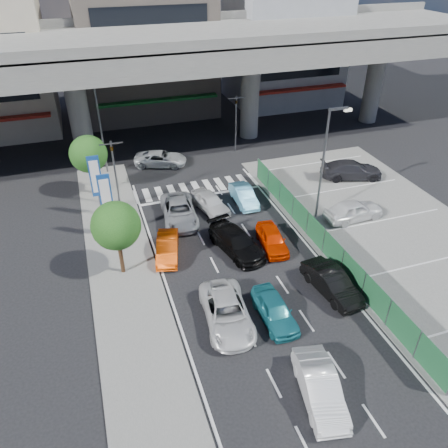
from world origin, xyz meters
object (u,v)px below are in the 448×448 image
object	(u,v)px
signboard_near	(106,198)
hatch_white_back_mid	(320,387)
street_lamp_right	(326,156)
parked_sedan_dgrey	(351,170)
hatch_black_mid_right	(332,283)
traffic_cone	(324,242)
traffic_light_left	(113,158)
street_lamp_left	(101,119)
wagon_silver_front_left	(179,211)
sedan_black_mid	(236,242)
parked_sedan_white	(354,210)
sedan_white_front_mid	(210,202)
taxi_orange_left	(167,248)
tree_far	(88,154)
tree_near	(116,226)
signboard_far	(96,178)
traffic_light_right	(236,110)
kei_truck_front_right	(244,196)
crossing_wagon_silver	(161,159)
taxi_teal_mid	(275,310)
taxi_orange_right	(272,239)
sedan_white_mid_left	(227,312)

from	to	relation	value
signboard_near	hatch_white_back_mid	bearing A→B (deg)	-64.93
street_lamp_right	parked_sedan_dgrey	bearing A→B (deg)	39.39
hatch_black_mid_right	traffic_cone	xyz separation A→B (m)	(1.73, 3.93, -0.28)
traffic_light_left	street_lamp_left	world-z (taller)	street_lamp_left
wagon_silver_front_left	hatch_black_mid_right	bearing A→B (deg)	-52.42
street_lamp_left	traffic_cone	bearing A→B (deg)	-52.31
sedan_black_mid	parked_sedan_white	bearing A→B (deg)	-8.36
wagon_silver_front_left	sedan_white_front_mid	world-z (taller)	wagon_silver_front_left
parked_sedan_dgrey	taxi_orange_left	bearing A→B (deg)	124.93
wagon_silver_front_left	street_lamp_left	bearing A→B (deg)	118.69
tree_far	parked_sedan_white	size ratio (longest dim) A/B	1.12
traffic_light_left	tree_near	bearing A→B (deg)	-95.71
parked_sedan_white	signboard_far	bearing A→B (deg)	67.11
parked_sedan_dgrey	hatch_white_back_mid	bearing A→B (deg)	160.63
hatch_white_back_mid	wagon_silver_front_left	distance (m)	16.20
traffic_light_right	wagon_silver_front_left	distance (m)	13.35
taxi_orange_left	sedan_black_mid	world-z (taller)	sedan_black_mid
signboard_far	parked_sedan_white	distance (m)	18.13
traffic_light_left	parked_sedan_white	size ratio (longest dim) A/B	1.21
traffic_light_left	taxi_orange_left	world-z (taller)	traffic_light_left
street_lamp_right	hatch_black_mid_right	size ratio (longest dim) A/B	1.91
sedan_white_front_mid	hatch_white_back_mid	bearing A→B (deg)	-104.44
kei_truck_front_right	crossing_wagon_silver	distance (m)	9.66
street_lamp_left	traffic_cone	size ratio (longest dim) A/B	11.30
street_lamp_left	street_lamp_right	bearing A→B (deg)	-41.63
taxi_teal_mid	wagon_silver_front_left	distance (m)	11.35
tree_far	traffic_cone	bearing A→B (deg)	-41.73
traffic_light_left	kei_truck_front_right	bearing A→B (deg)	-15.24
signboard_near	taxi_teal_mid	xyz separation A→B (m)	(7.23, -10.34, -2.42)
parked_sedan_dgrey	traffic_cone	bearing A→B (deg)	154.93
traffic_light_right	wagon_silver_front_left	xyz separation A→B (m)	(-7.90, -10.25, -3.25)
taxi_orange_right	signboard_near	bearing A→B (deg)	162.69
hatch_white_back_mid	sedan_black_mid	distance (m)	11.26
traffic_light_right	hatch_black_mid_right	bearing A→B (deg)	-94.44
tree_far	street_lamp_left	bearing A→B (deg)	67.16
signboard_far	taxi_teal_mid	distance (m)	15.56
tree_far	wagon_silver_front_left	world-z (taller)	tree_far
signboard_far	taxi_orange_left	world-z (taller)	signboard_far
taxi_orange_left	parked_sedan_dgrey	bearing A→B (deg)	32.96
street_lamp_left	wagon_silver_front_left	world-z (taller)	street_lamp_left
sedan_white_mid_left	crossing_wagon_silver	size ratio (longest dim) A/B	1.08
traffic_light_left	taxi_orange_left	bearing A→B (deg)	-73.63
tree_far	crossing_wagon_silver	bearing A→B (deg)	30.66
street_lamp_right	tree_far	size ratio (longest dim) A/B	1.67
wagon_silver_front_left	kei_truck_front_right	world-z (taller)	wagon_silver_front_left
street_lamp_left	sedan_white_front_mid	size ratio (longest dim) A/B	2.06
kei_truck_front_right	sedan_black_mid	bearing A→B (deg)	-113.62
traffic_light_left	kei_truck_front_right	distance (m)	9.88
parked_sedan_white	signboard_near	bearing A→B (deg)	76.31
tree_far	kei_truck_front_right	distance (m)	12.00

